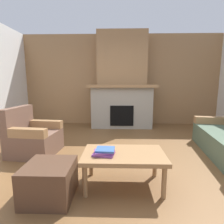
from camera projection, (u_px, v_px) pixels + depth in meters
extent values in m
plane|color=brown|center=(125.00, 167.00, 2.74)|extent=(9.00, 9.00, 0.00)
cube|color=#997047|center=(121.00, 80.00, 5.48)|extent=(6.00, 0.12, 2.70)
cube|color=gray|center=(121.00, 107.00, 5.20)|extent=(1.70, 0.70, 1.15)
cube|color=black|center=(122.00, 116.00, 4.90)|extent=(0.64, 0.08, 0.56)
cube|color=#997047|center=(122.00, 86.00, 5.05)|extent=(1.90, 0.82, 0.08)
cube|color=#997047|center=(122.00, 58.00, 5.07)|extent=(1.40, 0.50, 1.47)
cube|color=#997047|center=(215.00, 120.00, 3.83)|extent=(0.85, 0.27, 0.15)
cube|color=brown|center=(35.00, 143.00, 3.23)|extent=(0.83, 0.83, 0.40)
cube|color=brown|center=(18.00, 119.00, 3.20)|extent=(0.22, 0.77, 0.45)
cube|color=#997047|center=(24.00, 133.00, 2.88)|extent=(0.77, 0.22, 0.15)
cube|color=#997047|center=(43.00, 124.00, 3.49)|extent=(0.77, 0.22, 0.15)
cube|color=#997047|center=(124.00, 155.00, 2.17)|extent=(1.00, 0.60, 0.05)
cylinder|color=#997047|center=(85.00, 181.00, 1.98)|extent=(0.06, 0.06, 0.38)
cylinder|color=#997047|center=(164.00, 182.00, 1.96)|extent=(0.06, 0.06, 0.38)
cylinder|color=#997047|center=(91.00, 162.00, 2.46)|extent=(0.06, 0.06, 0.38)
cylinder|color=#997047|center=(155.00, 163.00, 2.43)|extent=(0.06, 0.06, 0.38)
cube|color=#4C3323|center=(50.00, 181.00, 1.97)|extent=(0.52, 0.52, 0.40)
cube|color=#7A3D84|center=(104.00, 154.00, 2.12)|extent=(0.27, 0.23, 0.02)
cube|color=#7A3D84|center=(104.00, 152.00, 2.11)|extent=(0.25, 0.20, 0.03)
cube|color=#335699|center=(105.00, 149.00, 2.12)|extent=(0.23, 0.20, 0.02)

